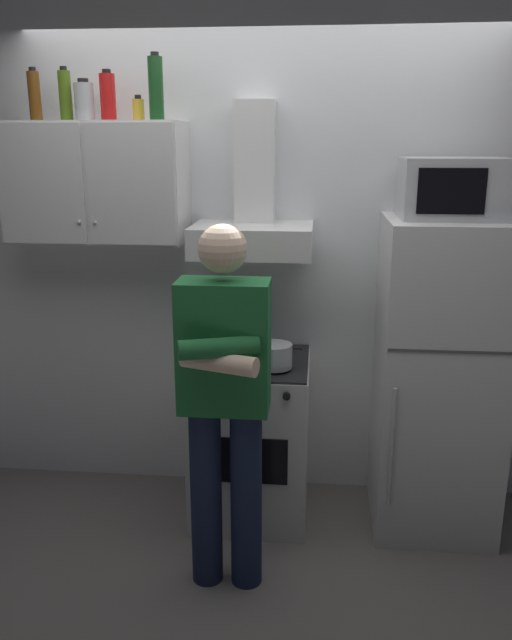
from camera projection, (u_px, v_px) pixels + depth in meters
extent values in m
plane|color=slate|center=(256.00, 535.00, 3.30)|extent=(7.00, 7.00, 0.00)
cube|color=white|center=(267.00, 255.00, 3.51)|extent=(4.80, 0.10, 2.70)
cube|color=silver|center=(97.00, 182.00, 3.27)|extent=(0.90, 0.34, 0.60)
cube|color=silver|center=(40.00, 184.00, 3.12)|extent=(0.43, 0.01, 0.58)
cube|color=silver|center=(131.00, 185.00, 3.08)|extent=(0.43, 0.01, 0.58)
sphere|color=#B2B2B7|center=(79.00, 222.00, 3.14)|extent=(0.02, 0.02, 0.02)
sphere|color=#B2B2B7|center=(95.00, 222.00, 3.14)|extent=(0.02, 0.02, 0.02)
cube|color=white|center=(251.00, 438.00, 3.43)|extent=(0.60, 0.60, 0.85)
cube|color=black|center=(251.00, 362.00, 3.31)|extent=(0.59, 0.59, 0.01)
cube|color=black|center=(245.00, 461.00, 3.13)|extent=(0.42, 0.01, 0.24)
cylinder|color=black|center=(223.00, 366.00, 3.21)|extent=(0.16, 0.16, 0.01)
cylinder|color=black|center=(275.00, 368.00, 3.18)|extent=(0.16, 0.16, 0.01)
cylinder|color=black|center=(229.00, 351.00, 3.44)|extent=(0.16, 0.16, 0.01)
cylinder|color=black|center=(278.00, 353.00, 3.41)|extent=(0.16, 0.16, 0.01)
cylinder|color=black|center=(202.00, 393.00, 3.05)|extent=(0.04, 0.02, 0.04)
cylinder|color=black|center=(230.00, 394.00, 3.04)|extent=(0.04, 0.02, 0.04)
cylinder|color=black|center=(259.00, 395.00, 3.02)|extent=(0.04, 0.02, 0.04)
cylinder|color=black|center=(287.00, 396.00, 3.01)|extent=(0.04, 0.02, 0.04)
cube|color=white|center=(252.00, 240.00, 3.22)|extent=(0.60, 0.44, 0.15)
cube|color=white|center=(255.00, 162.00, 3.26)|extent=(0.20, 0.16, 0.60)
cube|color=silver|center=(438.00, 378.00, 3.24)|extent=(0.60, 0.60, 1.60)
cube|color=#4C4C4C|center=(454.00, 352.00, 2.89)|extent=(0.59, 0.01, 0.01)
cylinder|color=silver|center=(392.00, 448.00, 3.03)|extent=(0.02, 0.02, 0.60)
cube|color=#B7BABF|center=(453.00, 188.00, 3.01)|extent=(0.48, 0.36, 0.28)
cube|color=black|center=(452.00, 191.00, 2.83)|extent=(0.30, 0.01, 0.20)
cylinder|color=#192342|center=(206.00, 496.00, 2.87)|extent=(0.14, 0.14, 0.85)
cylinder|color=#192342|center=(246.00, 498.00, 2.85)|extent=(0.14, 0.14, 0.85)
cube|color=#1E6633|center=(224.00, 347.00, 2.67)|extent=(0.38, 0.20, 0.56)
cylinder|color=#1E6633|center=(219.00, 348.00, 2.52)|extent=(0.33, 0.17, 0.08)
cylinder|color=beige|center=(219.00, 362.00, 2.54)|extent=(0.33, 0.17, 0.08)
sphere|color=beige|center=(223.00, 249.00, 2.56)|extent=(0.20, 0.20, 0.20)
cylinder|color=#B7BABF|center=(275.00, 356.00, 3.17)|extent=(0.17, 0.17, 0.12)
cylinder|color=black|center=(252.00, 347.00, 3.17)|extent=(0.05, 0.01, 0.01)
cylinder|color=black|center=(298.00, 348.00, 3.14)|extent=(0.05, 0.01, 0.01)
cylinder|color=#4C6B19|center=(65.00, 96.00, 3.16)|extent=(0.06, 0.06, 0.23)
cylinder|color=black|center=(63.00, 68.00, 3.13)|extent=(0.03, 0.03, 0.02)
cylinder|color=brown|center=(35.00, 96.00, 3.17)|extent=(0.06, 0.06, 0.23)
cylinder|color=black|center=(32.00, 69.00, 3.14)|extent=(0.03, 0.03, 0.02)
cylinder|color=red|center=(108.00, 97.00, 3.16)|extent=(0.08, 0.08, 0.22)
cylinder|color=black|center=(106.00, 71.00, 3.13)|extent=(0.04, 0.04, 0.02)
cylinder|color=#B2B5BA|center=(84.00, 102.00, 3.15)|extent=(0.09, 0.09, 0.18)
cylinder|color=black|center=(83.00, 81.00, 3.13)|extent=(0.05, 0.05, 0.02)
cylinder|color=#19471E|center=(156.00, 89.00, 3.09)|extent=(0.07, 0.07, 0.29)
cylinder|color=black|center=(155.00, 54.00, 3.05)|extent=(0.04, 0.04, 0.02)
cylinder|color=gold|center=(138.00, 110.00, 3.16)|extent=(0.06, 0.06, 0.10)
cylinder|color=black|center=(138.00, 97.00, 3.15)|extent=(0.03, 0.03, 0.02)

